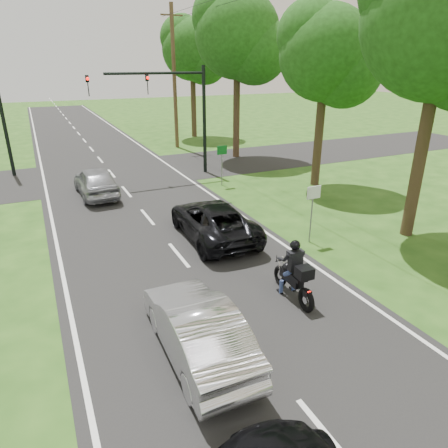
{
  "coord_description": "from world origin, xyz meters",
  "views": [
    {
      "loc": [
        -3.83,
        -7.71,
        6.09
      ],
      "look_at": [
        1.24,
        3.0,
        1.3
      ],
      "focal_mm": 32.0,
      "sensor_mm": 36.0,
      "label": 1
    }
  ],
  "objects_px": {
    "traffic_signal": "(173,102)",
    "sign_green": "(222,156)",
    "sign_white": "(313,201)",
    "dark_suv": "(213,220)",
    "silver_suv": "(96,181)",
    "silver_sedan": "(197,328)",
    "utility_pole_far": "(174,78)",
    "motorcycle_rider": "(295,276)"
  },
  "relations": [
    {
      "from": "traffic_signal",
      "to": "utility_pole_far",
      "type": "height_order",
      "value": "utility_pole_far"
    },
    {
      "from": "silver_suv",
      "to": "dark_suv",
      "type": "bearing_deg",
      "value": 111.97
    },
    {
      "from": "silver_sedan",
      "to": "utility_pole_far",
      "type": "bearing_deg",
      "value": -107.28
    },
    {
      "from": "dark_suv",
      "to": "sign_green",
      "type": "distance_m",
      "value": 6.94
    },
    {
      "from": "silver_sedan",
      "to": "utility_pole_far",
      "type": "height_order",
      "value": "utility_pole_far"
    },
    {
      "from": "silver_suv",
      "to": "sign_green",
      "type": "xyz_separation_m",
      "value": [
        6.34,
        -1.01,
        0.87
      ]
    },
    {
      "from": "motorcycle_rider",
      "to": "utility_pole_far",
      "type": "distance_m",
      "value": 22.73
    },
    {
      "from": "sign_white",
      "to": "sign_green",
      "type": "height_order",
      "value": "same"
    },
    {
      "from": "dark_suv",
      "to": "silver_suv",
      "type": "relative_size",
      "value": 1.14
    },
    {
      "from": "silver_suv",
      "to": "sign_white",
      "type": "distance_m",
      "value": 10.94
    },
    {
      "from": "silver_sedan",
      "to": "sign_white",
      "type": "bearing_deg",
      "value": -146.18
    },
    {
      "from": "silver_suv",
      "to": "utility_pole_far",
      "type": "bearing_deg",
      "value": -129.2
    },
    {
      "from": "traffic_signal",
      "to": "sign_white",
      "type": "xyz_separation_m",
      "value": [
        1.36,
        -11.02,
        -2.54
      ]
    },
    {
      "from": "sign_green",
      "to": "silver_suv",
      "type": "bearing_deg",
      "value": 170.97
    },
    {
      "from": "silver_sedan",
      "to": "sign_white",
      "type": "height_order",
      "value": "sign_white"
    },
    {
      "from": "dark_suv",
      "to": "silver_sedan",
      "type": "xyz_separation_m",
      "value": [
        -2.95,
        -5.8,
        0.01
      ]
    },
    {
      "from": "utility_pole_far",
      "to": "motorcycle_rider",
      "type": "bearing_deg",
      "value": -100.85
    },
    {
      "from": "sign_green",
      "to": "motorcycle_rider",
      "type": "bearing_deg",
      "value": -104.9
    },
    {
      "from": "motorcycle_rider",
      "to": "sign_green",
      "type": "xyz_separation_m",
      "value": [
        2.9,
        10.88,
        0.91
      ]
    },
    {
      "from": "silver_suv",
      "to": "utility_pole_far",
      "type": "height_order",
      "value": "utility_pole_far"
    },
    {
      "from": "utility_pole_far",
      "to": "silver_sedan",
      "type": "bearing_deg",
      "value": -108.04
    },
    {
      "from": "traffic_signal",
      "to": "utility_pole_far",
      "type": "relative_size",
      "value": 0.64
    },
    {
      "from": "traffic_signal",
      "to": "sign_white",
      "type": "bearing_deg",
      "value": -82.95
    },
    {
      "from": "utility_pole_far",
      "to": "sign_white",
      "type": "distance_m",
      "value": 19.39
    },
    {
      "from": "silver_sedan",
      "to": "sign_white",
      "type": "xyz_separation_m",
      "value": [
        5.96,
        3.88,
        0.91
      ]
    },
    {
      "from": "traffic_signal",
      "to": "motorcycle_rider",
      "type": "bearing_deg",
      "value": -95.48
    },
    {
      "from": "traffic_signal",
      "to": "sign_white",
      "type": "height_order",
      "value": "traffic_signal"
    },
    {
      "from": "silver_sedan",
      "to": "silver_suv",
      "type": "bearing_deg",
      "value": -88.43
    },
    {
      "from": "sign_white",
      "to": "sign_green",
      "type": "xyz_separation_m",
      "value": [
        0.2,
        8.0,
        0.0
      ]
    },
    {
      "from": "sign_white",
      "to": "silver_sedan",
      "type": "bearing_deg",
      "value": -146.93
    },
    {
      "from": "dark_suv",
      "to": "sign_white",
      "type": "relative_size",
      "value": 2.26
    },
    {
      "from": "sign_green",
      "to": "traffic_signal",
      "type": "bearing_deg",
      "value": 117.38
    },
    {
      "from": "dark_suv",
      "to": "sign_white",
      "type": "bearing_deg",
      "value": 149.59
    },
    {
      "from": "traffic_signal",
      "to": "sign_green",
      "type": "relative_size",
      "value": 3.0
    },
    {
      "from": "silver_sedan",
      "to": "sign_green",
      "type": "height_order",
      "value": "sign_green"
    },
    {
      "from": "motorcycle_rider",
      "to": "utility_pole_far",
      "type": "bearing_deg",
      "value": 82.95
    },
    {
      "from": "silver_sedan",
      "to": "sign_green",
      "type": "relative_size",
      "value": 1.93
    },
    {
      "from": "silver_sedan",
      "to": "traffic_signal",
      "type": "height_order",
      "value": "traffic_signal"
    },
    {
      "from": "traffic_signal",
      "to": "sign_green",
      "type": "height_order",
      "value": "traffic_signal"
    },
    {
      "from": "silver_suv",
      "to": "utility_pole_far",
      "type": "relative_size",
      "value": 0.42
    },
    {
      "from": "silver_suv",
      "to": "sign_green",
      "type": "height_order",
      "value": "sign_green"
    },
    {
      "from": "dark_suv",
      "to": "sign_green",
      "type": "bearing_deg",
      "value": -115.71
    }
  ]
}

